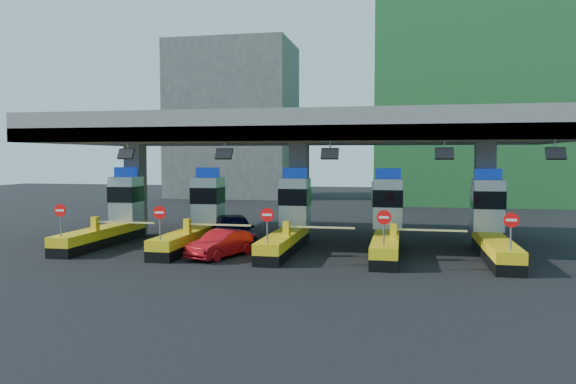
# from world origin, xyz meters

# --- Properties ---
(ground) EXTENTS (120.00, 120.00, 0.00)m
(ground) POSITION_xyz_m (0.00, 0.00, 0.00)
(ground) COLOR black
(ground) RESTS_ON ground
(toll_canopy) EXTENTS (28.00, 12.09, 7.00)m
(toll_canopy) POSITION_xyz_m (0.00, 2.87, 6.13)
(toll_canopy) COLOR slate
(toll_canopy) RESTS_ON ground
(toll_lane_far_left) EXTENTS (4.43, 8.00, 4.16)m
(toll_lane_far_left) POSITION_xyz_m (-10.00, 0.28, 1.40)
(toll_lane_far_left) COLOR black
(toll_lane_far_left) RESTS_ON ground
(toll_lane_left) EXTENTS (4.43, 8.00, 4.16)m
(toll_lane_left) POSITION_xyz_m (-5.00, 0.28, 1.40)
(toll_lane_left) COLOR black
(toll_lane_left) RESTS_ON ground
(toll_lane_center) EXTENTS (4.43, 8.00, 4.16)m
(toll_lane_center) POSITION_xyz_m (0.00, 0.28, 1.40)
(toll_lane_center) COLOR black
(toll_lane_center) RESTS_ON ground
(toll_lane_right) EXTENTS (4.43, 8.00, 4.16)m
(toll_lane_right) POSITION_xyz_m (5.00, 0.28, 1.40)
(toll_lane_right) COLOR black
(toll_lane_right) RESTS_ON ground
(toll_lane_far_right) EXTENTS (4.43, 8.00, 4.16)m
(toll_lane_far_right) POSITION_xyz_m (10.00, 0.28, 1.40)
(toll_lane_far_right) COLOR black
(toll_lane_far_right) RESTS_ON ground
(bg_building_scaffold) EXTENTS (18.00, 12.00, 28.00)m
(bg_building_scaffold) POSITION_xyz_m (12.00, 32.00, 14.00)
(bg_building_scaffold) COLOR #1E5926
(bg_building_scaffold) RESTS_ON ground
(bg_building_concrete) EXTENTS (14.00, 10.00, 18.00)m
(bg_building_concrete) POSITION_xyz_m (-14.00, 36.00, 9.00)
(bg_building_concrete) COLOR #4C4C49
(bg_building_concrete) RESTS_ON ground
(van) EXTENTS (3.99, 5.54, 1.75)m
(van) POSITION_xyz_m (-3.02, 0.16, 0.88)
(van) COLOR black
(van) RESTS_ON ground
(red_car) EXTENTS (2.64, 4.12, 1.28)m
(red_car) POSITION_xyz_m (-2.62, -2.96, 0.64)
(red_car) COLOR #A20C13
(red_car) RESTS_ON ground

